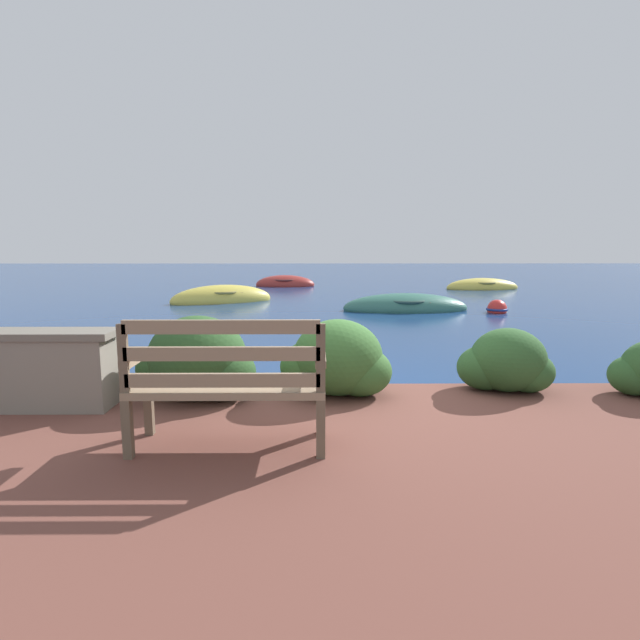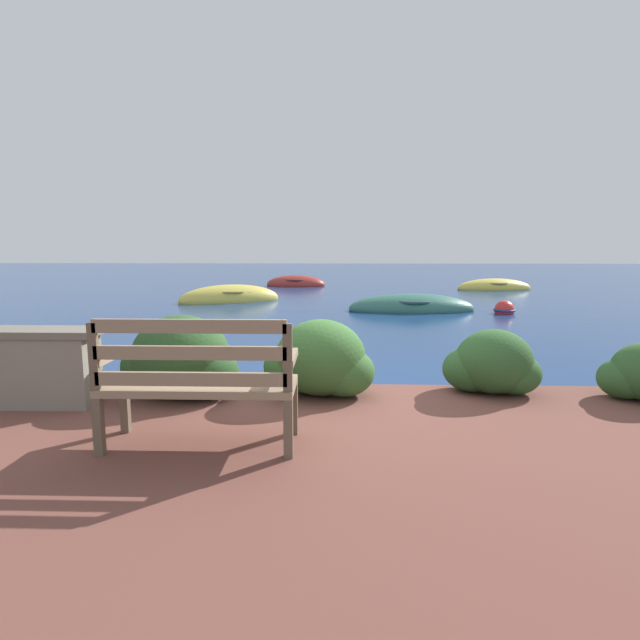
% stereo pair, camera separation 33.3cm
% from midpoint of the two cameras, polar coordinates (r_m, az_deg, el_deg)
% --- Properties ---
extents(ground_plane, '(80.00, 80.00, 0.00)m').
position_cam_midpoint_polar(ground_plane, '(5.17, 1.84, -9.66)').
color(ground_plane, navy).
extents(park_bench, '(1.34, 0.48, 0.93)m').
position_cam_midpoint_polar(park_bench, '(3.50, -11.14, -6.72)').
color(park_bench, brown).
rests_on(park_bench, patio_terrace).
extents(hedge_clump_left, '(1.12, 0.81, 0.76)m').
position_cam_midpoint_polar(hedge_clump_left, '(4.76, -13.81, -4.62)').
color(hedge_clump_left, '#284C23').
rests_on(hedge_clump_left, patio_terrace).
extents(hedge_clump_centre, '(1.05, 0.76, 0.71)m').
position_cam_midpoint_polar(hedge_clump_centre, '(4.69, 1.94, -4.84)').
color(hedge_clump_centre, '#38662D').
rests_on(hedge_clump_centre, patio_terrace).
extents(hedge_clump_right, '(0.90, 0.65, 0.61)m').
position_cam_midpoint_polar(hedge_clump_right, '(5.08, 20.88, -4.88)').
color(hedge_clump_right, '#2D5628').
rests_on(hedge_clump_right, patio_terrace).
extents(rowboat_nearest, '(3.15, 1.27, 0.75)m').
position_cam_midpoint_polar(rowboat_nearest, '(12.63, 11.13, 1.33)').
color(rowboat_nearest, '#336B5B').
rests_on(rowboat_nearest, ground_plane).
extents(rowboat_mid, '(3.07, 2.21, 0.86)m').
position_cam_midpoint_polar(rowboat_mid, '(14.59, -9.62, 2.35)').
color(rowboat_mid, '#DBC64C').
rests_on(rowboat_mid, ground_plane).
extents(rowboat_far, '(2.82, 1.31, 0.72)m').
position_cam_midpoint_polar(rowboat_far, '(19.45, 19.75, 3.46)').
color(rowboat_far, '#DBC64C').
rests_on(rowboat_far, ground_plane).
extents(rowboat_outer, '(2.38, 1.18, 0.76)m').
position_cam_midpoint_polar(rowboat_outer, '(19.95, -2.31, 4.09)').
color(rowboat_outer, '#9E2D28').
rests_on(rowboat_outer, ground_plane).
extents(mooring_buoy, '(0.51, 0.51, 0.47)m').
position_cam_midpoint_polar(mooring_buoy, '(12.73, 21.03, 1.06)').
color(mooring_buoy, red).
rests_on(mooring_buoy, ground_plane).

